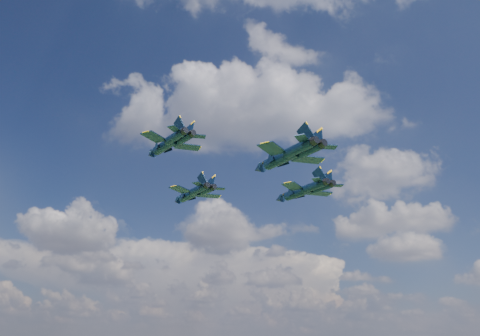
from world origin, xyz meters
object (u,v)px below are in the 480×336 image
(jet_lead, at_px, (189,195))
(jet_slot, at_px, (279,159))
(jet_left, at_px, (164,146))
(jet_right, at_px, (297,193))

(jet_lead, distance_m, jet_slot, 31.12)
(jet_left, bearing_deg, jet_lead, 46.62)
(jet_lead, height_order, jet_right, jet_lead)
(jet_slot, bearing_deg, jet_right, 38.77)
(jet_lead, relative_size, jet_slot, 0.92)
(jet_lead, relative_size, jet_right, 0.94)
(jet_lead, bearing_deg, jet_slot, -90.20)
(jet_right, bearing_deg, jet_lead, 131.35)
(jet_lead, height_order, jet_left, jet_left)
(jet_lead, xyz_separation_m, jet_slot, (22.64, -21.32, -1.19))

